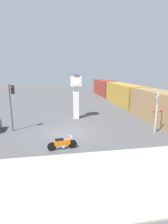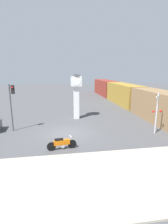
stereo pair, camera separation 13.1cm
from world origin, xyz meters
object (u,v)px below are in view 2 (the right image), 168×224
freight_train (124,94)px  traffic_light (12,99)px  railroad_crossing_signal (157,111)px  motorcycle (62,143)px  clock_tower (76,90)px

freight_train → traffic_light: traffic_light is taller
traffic_light → railroad_crossing_signal: 13.35m
traffic_light → motorcycle: bearing=-48.3°
freight_train → railroad_crossing_signal: size_ratio=8.94×
railroad_crossing_signal → motorcycle: bearing=-166.6°
motorcycle → traffic_light: bearing=123.8°
motorcycle → traffic_light: size_ratio=0.49×
traffic_light → freight_train: bearing=36.4°
traffic_light → railroad_crossing_signal: bearing=-12.2°
motorcycle → clock_tower: clock_tower is taller
clock_tower → traffic_light: size_ratio=1.18×
motorcycle → railroad_crossing_signal: 9.05m
freight_train → railroad_crossing_signal: 14.61m
railroad_crossing_signal → traffic_light: bearing=167.8°
motorcycle → clock_tower: (2.08, 8.31, 3.03)m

